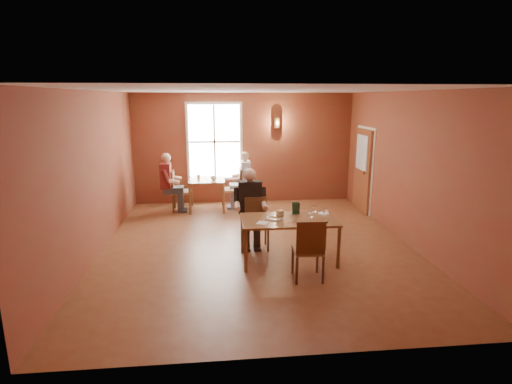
{
  "coord_description": "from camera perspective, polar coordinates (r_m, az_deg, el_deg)",
  "views": [
    {
      "loc": [
        -0.77,
        -7.42,
        2.87
      ],
      "look_at": [
        0.0,
        0.2,
        1.05
      ],
      "focal_mm": 28.0,
      "sensor_mm": 36.0,
      "label": 1
    }
  ],
  "objects": [
    {
      "name": "ground",
      "position": [
        8.0,
        0.15,
        -7.67
      ],
      "size": [
        6.0,
        7.0,
        0.01
      ],
      "primitive_type": "cube",
      "color": "brown",
      "rests_on": "ground"
    },
    {
      "name": "wall_back",
      "position": [
        11.04,
        -1.74,
        6.23
      ],
      "size": [
        6.0,
        0.04,
        3.0
      ],
      "primitive_type": "cube",
      "color": "brown",
      "rests_on": "ground"
    },
    {
      "name": "wall_front",
      "position": [
        4.23,
        5.1,
        -5.61
      ],
      "size": [
        6.0,
        0.04,
        3.0
      ],
      "primitive_type": "cube",
      "color": "brown",
      "rests_on": "ground"
    },
    {
      "name": "wall_left",
      "position": [
        7.87,
        -22.15,
        2.34
      ],
      "size": [
        0.04,
        7.0,
        3.0
      ],
      "primitive_type": "cube",
      "color": "brown",
      "rests_on": "ground"
    },
    {
      "name": "wall_right",
      "position": [
        8.44,
        20.89,
        3.14
      ],
      "size": [
        0.04,
        7.0,
        3.0
      ],
      "primitive_type": "cube",
      "color": "brown",
      "rests_on": "ground"
    },
    {
      "name": "ceiling",
      "position": [
        7.46,
        0.16,
        14.36
      ],
      "size": [
        6.0,
        7.0,
        0.04
      ],
      "primitive_type": "cube",
      "color": "white",
      "rests_on": "wall_back"
    },
    {
      "name": "window",
      "position": [
        10.94,
        -5.95,
        7.15
      ],
      "size": [
        1.36,
        0.1,
        1.96
      ],
      "primitive_type": "cube",
      "color": "white",
      "rests_on": "wall_back"
    },
    {
      "name": "door",
      "position": [
        10.57,
        14.9,
        2.99
      ],
      "size": [
        0.12,
        1.04,
        2.1
      ],
      "primitive_type": "cube",
      "color": "maroon",
      "rests_on": "ground"
    },
    {
      "name": "wall_sconce",
      "position": [
        10.97,
        3.03,
        9.84
      ],
      "size": [
        0.16,
        0.16,
        0.28
      ],
      "primitive_type": "cylinder",
      "color": "brown",
      "rests_on": "wall_back"
    },
    {
      "name": "main_table",
      "position": [
        7.2,
        4.62,
        -6.82
      ],
      "size": [
        1.67,
        0.94,
        0.78
      ],
      "primitive_type": null,
      "color": "brown",
      "rests_on": "ground"
    },
    {
      "name": "chair_diner_main",
      "position": [
        7.71,
        0.09,
        -4.6
      ],
      "size": [
        0.44,
        0.44,
        0.98
      ],
      "primitive_type": null,
      "rotation": [
        0.0,
        0.0,
        3.14
      ],
      "color": "brown",
      "rests_on": "ground"
    },
    {
      "name": "diner_main",
      "position": [
        7.61,
        0.12,
        -2.9
      ],
      "size": [
        0.59,
        0.59,
        1.48
      ],
      "primitive_type": null,
      "rotation": [
        0.0,
        0.0,
        3.14
      ],
      "color": "#3C2B1E",
      "rests_on": "ground"
    },
    {
      "name": "chair_empty",
      "position": [
        6.49,
        7.41,
        -8.02
      ],
      "size": [
        0.47,
        0.47,
        1.03
      ],
      "primitive_type": null,
      "rotation": [
        0.0,
        0.0,
        -0.03
      ],
      "color": "#4E2311",
      "rests_on": "ground"
    },
    {
      "name": "plate_food",
      "position": [
        7.07,
        2.67,
        -3.67
      ],
      "size": [
        0.39,
        0.39,
        0.04
      ],
      "primitive_type": "cylinder",
      "rotation": [
        0.0,
        0.0,
        -0.38
      ],
      "color": "beige",
      "rests_on": "main_table"
    },
    {
      "name": "sandwich",
      "position": [
        7.08,
        3.45,
        -3.28
      ],
      "size": [
        0.13,
        0.13,
        0.13
      ],
      "primitive_type": "cube",
      "rotation": [
        0.0,
        0.0,
        0.32
      ],
      "color": "tan",
      "rests_on": "main_table"
    },
    {
      "name": "goblet_a",
      "position": [
        7.24,
        8.27,
        -2.67
      ],
      "size": [
        0.09,
        0.09,
        0.21
      ],
      "primitive_type": null,
      "rotation": [
        0.0,
        0.0,
        -0.09
      ],
      "color": "white",
      "rests_on": "main_table"
    },
    {
      "name": "goblet_b",
      "position": [
        7.09,
        9.88,
        -3.09
      ],
      "size": [
        0.11,
        0.11,
        0.21
      ],
      "primitive_type": null,
      "rotation": [
        0.0,
        0.0,
        0.4
      ],
      "color": "white",
      "rests_on": "main_table"
    },
    {
      "name": "goblet_c",
      "position": [
        6.91,
        7.76,
        -3.46
      ],
      "size": [
        0.09,
        0.09,
        0.21
      ],
      "primitive_type": null,
      "rotation": [
        0.0,
        0.0,
        -0.08
      ],
      "color": "white",
      "rests_on": "main_table"
    },
    {
      "name": "menu_stand",
      "position": [
        7.33,
        5.71,
        -2.34
      ],
      "size": [
        0.14,
        0.07,
        0.22
      ],
      "primitive_type": "cube",
      "rotation": [
        0.0,
        0.0,
        0.05
      ],
      "color": "#1B3520",
      "rests_on": "main_table"
    },
    {
      "name": "knife",
      "position": [
        6.87,
        4.66,
        -4.37
      ],
      "size": [
        0.22,
        0.08,
        0.0
      ],
      "primitive_type": "cube",
      "rotation": [
        0.0,
        0.0,
        0.27
      ],
      "color": "white",
      "rests_on": "main_table"
    },
    {
      "name": "napkin",
      "position": [
        6.83,
        0.94,
        -4.43
      ],
      "size": [
        0.25,
        0.25,
        0.01
      ],
      "primitive_type": "cube",
      "rotation": [
        0.0,
        0.0,
        -0.45
      ],
      "color": "white",
      "rests_on": "main_table"
    },
    {
      "name": "side_plate",
      "position": [
        7.45,
        9.59,
        -3.04
      ],
      "size": [
        0.23,
        0.23,
        0.01
      ],
      "primitive_type": "cylinder",
      "rotation": [
        0.0,
        0.0,
        -0.24
      ],
      "color": "white",
      "rests_on": "main_table"
    },
    {
      "name": "sunglasses",
      "position": [
        6.91,
        9.68,
        -4.36
      ],
      "size": [
        0.14,
        0.09,
        0.02
      ],
      "primitive_type": "cube",
      "rotation": [
        0.0,
        0.0,
        0.41
      ],
      "color": "black",
      "rests_on": "main_table"
    },
    {
      "name": "second_table",
      "position": [
        10.46,
        -6.99,
        -0.37
      ],
      "size": [
        0.92,
        0.92,
        0.81
      ],
      "primitive_type": null,
      "color": "brown",
      "rests_on": "ground"
    },
    {
      "name": "chair_diner_white",
      "position": [
        10.44,
        -3.45,
        0.48
      ],
      "size": [
        0.48,
        0.48,
        1.09
      ],
      "primitive_type": null,
      "rotation": [
        0.0,
        0.0,
        1.57
      ],
      "color": "#3B2112",
      "rests_on": "ground"
    },
    {
      "name": "diner_white",
      "position": [
        10.4,
        -3.3,
        1.44
      ],
      "size": [
        0.58,
        0.58,
        1.45
      ],
      "primitive_type": null,
      "rotation": [
        0.0,
        0.0,
        1.57
      ],
      "color": "white",
      "rests_on": "ground"
    },
    {
      "name": "chair_diner_maroon",
      "position": [
        10.47,
        -10.57,
        0.19
      ],
      "size": [
        0.46,
        0.46,
        1.05
      ],
      "primitive_type": null,
      "rotation": [
        0.0,
        0.0,
        -1.57
      ],
      "color": "#402915",
      "rests_on": "ground"
    },
    {
      "name": "diner_maroon",
      "position": [
        10.43,
        -10.78,
        1.32
      ],
      "size": [
        0.59,
        0.59,
        1.47
      ],
      "primitive_type": null,
      "rotation": [
        0.0,
        0.0,
        -1.57
      ],
      "color": "maroon",
      "rests_on": "ground"
    },
    {
      "name": "cup_a",
      "position": [
        10.24,
        -6.09,
        1.98
      ],
      "size": [
        0.17,
        0.17,
        0.11
      ],
      "primitive_type": "imported",
      "rotation": [
        0.0,
        0.0,
        -0.31
      ],
      "color": "white",
      "rests_on": "second_table"
    },
    {
      "name": "cup_b",
      "position": [
        10.48,
        -8.21,
        2.16
      ],
      "size": [
        0.11,
        0.11,
        0.1
      ],
      "primitive_type": "imported",
      "rotation": [
        0.0,
        0.0,
        -0.05
      ],
      "color": "silver",
      "rests_on": "second_table"
    }
  ]
}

